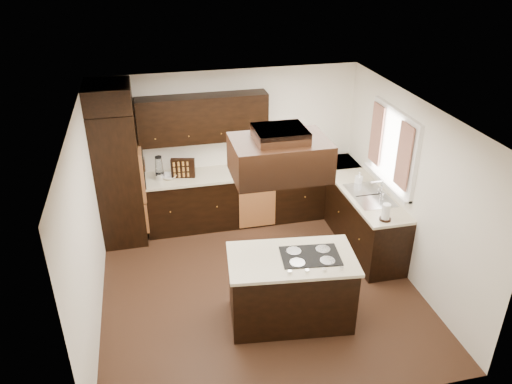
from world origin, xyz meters
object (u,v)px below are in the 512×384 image
at_px(oven_column, 119,177).
at_px(island, 291,290).
at_px(range_hood, 280,158).
at_px(spice_rack, 183,168).

relative_size(oven_column, island, 1.44).
xyz_separation_m(oven_column, range_hood, (1.88, -2.25, 1.10)).
bearing_deg(island, range_hood, 138.46).
bearing_deg(range_hood, island, -48.29).
xyz_separation_m(range_hood, spice_rack, (-0.90, 2.34, -1.09)).
height_order(oven_column, island, oven_column).
relative_size(range_hood, spice_rack, 2.85).
bearing_deg(oven_column, island, -50.13).
distance_m(island, range_hood, 1.73).
distance_m(island, spice_rack, 2.77).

